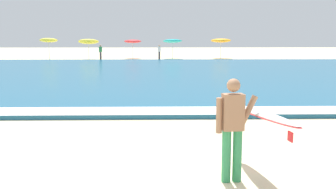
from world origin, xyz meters
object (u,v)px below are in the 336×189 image
Objects in this scene: beach_umbrella_1 at (88,42)px; beach_umbrella_2 at (133,41)px; surfer_with_board at (248,120)px; beach_umbrella_3 at (172,41)px; beachgoer_near_row_left at (159,52)px; beach_umbrella_4 at (221,41)px; beach_umbrella_0 at (49,40)px; beachgoer_near_row_mid at (101,52)px.

beach_umbrella_2 is at bearing 20.31° from beach_umbrella_1.
beach_umbrella_3 reaches higher than surfer_with_board.
surfer_with_board reaches higher than beachgoer_near_row_left.
surfer_with_board is 1.69× the size of beachgoer_near_row_left.
surfer_with_board is 1.21× the size of beach_umbrella_3.
beach_umbrella_3 is at bearing 89.95° from surfer_with_board.
beach_umbrella_3 is (0.03, 36.62, 0.90)m from surfer_with_board.
beach_umbrella_2 is at bearing 178.60° from beach_umbrella_4.
surfer_with_board is at bearing -69.62° from beach_umbrella_0.
beach_umbrella_2 is at bearing 42.45° from beachgoer_near_row_mid.
beachgoer_near_row_mid is (-12.92, -2.65, -1.13)m from beach_umbrella_4.
beach_umbrella_3 is at bearing 7.26° from beach_umbrella_1.
beachgoer_near_row_left is at bearing -7.53° from beach_umbrella_1.
beach_umbrella_1 is 1.01× the size of beach_umbrella_3.
beach_umbrella_4 reaches higher than surfer_with_board.
beach_umbrella_1 reaches higher than beach_umbrella_4.
beach_umbrella_2 is 4.42m from beach_umbrella_3.
beach_umbrella_4 is 1.41× the size of beachgoer_near_row_mid.
surfer_with_board is 1.69× the size of beachgoer_near_row_mid.
surfer_with_board is at bearing -75.87° from beach_umbrella_1.
beachgoer_near_row_mid is (5.49, -0.69, -1.19)m from beach_umbrella_0.
beach_umbrella_0 is at bearing 177.57° from beachgoer_near_row_left.
beach_umbrella_0 is 1.04× the size of beach_umbrella_4.
beach_umbrella_1 is 1.42× the size of beachgoer_near_row_left.
beachgoer_near_row_left is at bearing 92.34° from surfer_with_board.
beach_umbrella_4 is (9.77, -0.24, 0.09)m from beach_umbrella_2.
beach_umbrella_4 is 7.34m from beachgoer_near_row_left.
beachgoer_near_row_mid is at bearing 102.35° from surfer_with_board.
beach_umbrella_1 is (-8.93, 35.48, 0.86)m from surfer_with_board.
beach_umbrella_3 is at bearing 55.99° from beachgoer_near_row_left.
beach_umbrella_2 is 1.32× the size of beachgoer_near_row_mid.
beachgoer_near_row_mid is at bearing -168.42° from beach_umbrella_4.
beach_umbrella_2 is (8.65, 2.20, -0.14)m from beach_umbrella_0.
beach_umbrella_3 reaches higher than beachgoer_near_row_mid.
surfer_with_board is 1.28× the size of beach_umbrella_2.
beach_umbrella_4 is at bearing 19.74° from beachgoer_near_row_left.
beach_umbrella_1 is 9.03m from beach_umbrella_3.
beach_umbrella_0 is 18.52m from beach_umbrella_4.
beach_umbrella_0 is 5.66m from beachgoer_near_row_mid.
beachgoer_near_row_mid is at bearing -7.18° from beach_umbrella_0.
surfer_with_board is at bearing -87.66° from beachgoer_near_row_left.
beach_umbrella_0 is 1.47× the size of beachgoer_near_row_mid.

